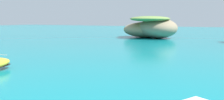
# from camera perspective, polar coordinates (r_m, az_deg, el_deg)

# --- Properties ---
(islet_large) EXTENTS (23.26, 19.69, 6.93)m
(islet_large) POSITION_cam_1_polar(r_m,az_deg,el_deg) (79.90, 9.22, 4.96)
(islet_large) COLOR #9E8966
(islet_large) RESTS_ON ground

